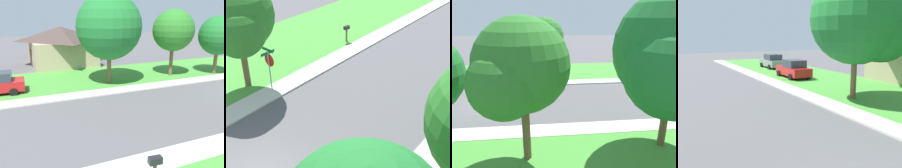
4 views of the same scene
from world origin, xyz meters
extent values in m
cube|color=beige|center=(4.70, 12.00, 0.05)|extent=(1.40, 56.00, 0.10)
cube|color=#479338|center=(9.40, 12.00, 0.04)|extent=(8.00, 56.00, 0.08)
cube|color=red|center=(7.40, 19.31, 0.70)|extent=(1.95, 4.36, 0.76)
cube|color=#2D3842|center=(7.39, 19.11, 1.42)|extent=(1.67, 2.15, 0.68)
cylinder|color=black|center=(6.55, 20.67, 0.32)|extent=(0.26, 0.65, 0.64)
cylinder|color=black|center=(8.35, 20.61, 0.32)|extent=(0.26, 0.65, 0.64)
cylinder|color=black|center=(6.45, 18.01, 0.32)|extent=(0.26, 0.65, 0.64)
cylinder|color=black|center=(8.25, 17.94, 0.32)|extent=(0.26, 0.65, 0.64)
cube|color=gray|center=(8.60, 27.06, 0.70)|extent=(1.90, 4.34, 0.76)
cube|color=#2D3842|center=(8.60, 26.86, 1.42)|extent=(1.65, 2.14, 0.68)
cylinder|color=black|center=(7.73, 28.42, 0.32)|extent=(0.25, 0.65, 0.64)
cylinder|color=black|center=(9.53, 28.38, 0.32)|extent=(0.25, 0.65, 0.64)
cylinder|color=black|center=(7.67, 25.75, 0.32)|extent=(0.25, 0.65, 0.64)
cylinder|color=black|center=(9.47, 25.71, 0.32)|extent=(0.25, 0.65, 0.64)
cylinder|color=brown|center=(6.79, 10.06, 1.53)|extent=(0.36, 0.36, 3.06)
sphere|color=#1E6F2D|center=(6.79, 10.06, 5.01)|extent=(5.59, 5.59, 5.59)
sphere|color=#1E6F2D|center=(8.04, 9.22, 4.32)|extent=(3.91, 3.91, 3.91)
cube|color=#51331E|center=(17.16, 15.98, 1.05)|extent=(1.00, 0.10, 2.10)
camera|label=1|loc=(-11.75, 17.35, 6.02)|focal=36.96mm
camera|label=2|loc=(8.01, -4.75, 9.81)|focal=50.51mm
camera|label=3|loc=(15.81, 4.04, 6.48)|focal=34.08mm
camera|label=4|loc=(-4.15, -2.54, 4.00)|focal=42.15mm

